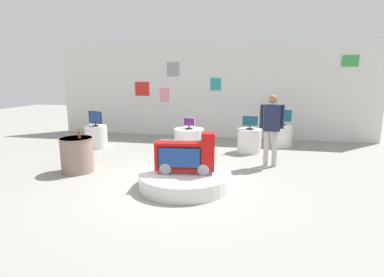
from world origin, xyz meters
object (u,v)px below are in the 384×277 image
object	(u,v)px
display_pedestal_far_right	(96,137)
bottle_on_side_table	(79,135)
tv_on_left_rear	(282,116)
tv_on_far_right	(95,118)
tv_on_center_rear	(189,123)
display_pedestal_left_rear	(281,135)
main_display_pedestal	(185,180)
novelty_firetruck_tv	(186,156)
display_pedestal_right_rear	(249,141)
side_table_round	(77,155)
shopper_browsing_near_truck	(272,125)
display_pedestal_center_rear	(189,140)
tv_on_right_rear	(250,122)

from	to	relation	value
display_pedestal_far_right	bottle_on_side_table	distance (m)	2.60
tv_on_left_rear	tv_on_far_right	bearing A→B (deg)	-166.03
bottle_on_side_table	tv_on_center_rear	bearing A→B (deg)	51.37
display_pedestal_left_rear	tv_on_far_right	xyz separation A→B (m)	(-5.54, -1.38, 0.57)
main_display_pedestal	novelty_firetruck_tv	world-z (taller)	novelty_firetruck_tv
novelty_firetruck_tv	bottle_on_side_table	xyz separation A→B (m)	(-2.52, 0.39, 0.26)
bottle_on_side_table	display_pedestal_right_rear	bearing A→B (deg)	36.96
display_pedestal_right_rear	display_pedestal_far_right	xyz separation A→B (m)	(-4.59, -0.39, 0.00)
main_display_pedestal	novelty_firetruck_tv	size ratio (longest dim) A/B	1.54
tv_on_left_rear	side_table_round	size ratio (longest dim) A/B	0.75
tv_on_left_rear	display_pedestal_far_right	size ratio (longest dim) A/B	0.88
tv_on_left_rear	tv_on_far_right	distance (m)	5.71
tv_on_left_rear	side_table_round	world-z (taller)	tv_on_left_rear
tv_on_center_rear	tv_on_far_right	size ratio (longest dim) A/B	0.70
display_pedestal_left_rear	bottle_on_side_table	world-z (taller)	bottle_on_side_table
tv_on_far_right	shopper_browsing_near_truck	world-z (taller)	shopper_browsing_near_truck
display_pedestal_left_rear	display_pedestal_far_right	bearing A→B (deg)	-166.03
bottle_on_side_table	display_pedestal_far_right	bearing A→B (deg)	111.51
display_pedestal_center_rear	shopper_browsing_near_truck	bearing A→B (deg)	-24.99
tv_on_far_right	side_table_round	distance (m)	2.51
display_pedestal_right_rear	tv_on_right_rear	world-z (taller)	tv_on_right_rear
display_pedestal_far_right	novelty_firetruck_tv	bearing A→B (deg)	-38.56
display_pedestal_left_rear	side_table_round	world-z (taller)	side_table_round
bottle_on_side_table	shopper_browsing_near_truck	bearing A→B (deg)	18.56
tv_on_center_rear	bottle_on_side_table	size ratio (longest dim) A/B	1.67
display_pedestal_right_rear	display_pedestal_left_rear	bearing A→B (deg)	46.21
tv_on_right_rear	shopper_browsing_near_truck	world-z (taller)	shopper_browsing_near_truck
shopper_browsing_near_truck	display_pedestal_center_rear	bearing A→B (deg)	155.01
display_pedestal_left_rear	display_pedestal_right_rear	distance (m)	1.37
display_pedestal_right_rear	shopper_browsing_near_truck	distance (m)	1.60
tv_on_center_rear	display_pedestal_right_rear	xyz separation A→B (m)	(1.70, 0.31, -0.50)
novelty_firetruck_tv	display_pedestal_far_right	xyz separation A→B (m)	(-3.46, 2.75, -0.28)
display_pedestal_center_rear	display_pedestal_far_right	size ratio (longest dim) A/B	1.28
display_pedestal_center_rear	shopper_browsing_near_truck	world-z (taller)	shopper_browsing_near_truck
display_pedestal_left_rear	shopper_browsing_near_truck	world-z (taller)	shopper_browsing_near_truck
main_display_pedestal	tv_on_left_rear	xyz separation A→B (m)	(2.11, 4.13, 0.79)
novelty_firetruck_tv	tv_on_center_rear	xyz separation A→B (m)	(-0.57, 2.83, 0.22)
display_pedestal_right_rear	tv_on_right_rear	xyz separation A→B (m)	(0.00, -0.00, 0.54)
display_pedestal_left_rear	tv_on_left_rear	world-z (taller)	tv_on_left_rear
main_display_pedestal	bottle_on_side_table	world-z (taller)	bottle_on_side_table
tv_on_right_rear	bottle_on_side_table	world-z (taller)	tv_on_right_rear
novelty_firetruck_tv	tv_on_far_right	bearing A→B (deg)	141.47
novelty_firetruck_tv	display_pedestal_left_rear	distance (m)	4.64
main_display_pedestal	side_table_round	distance (m)	2.67
tv_on_far_right	tv_on_right_rear	bearing A→B (deg)	4.83
tv_on_right_rear	tv_on_left_rear	bearing A→B (deg)	46.21
novelty_firetruck_tv	tv_on_far_right	distance (m)	4.43
shopper_browsing_near_truck	tv_on_center_rear	bearing A→B (deg)	155.07
novelty_firetruck_tv	tv_on_left_rear	world-z (taller)	tv_on_left_rear
novelty_firetruck_tv	tv_on_left_rear	bearing A→B (deg)	63.22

